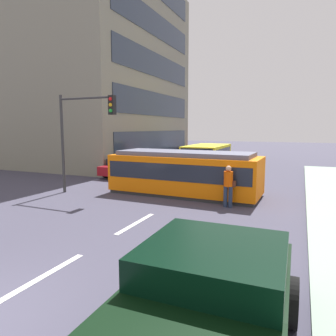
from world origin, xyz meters
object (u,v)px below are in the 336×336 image
(parked_sedan_furthest, at_px, (195,152))
(city_bus, at_px, (207,156))
(parked_sedan_mid, at_px, (129,166))
(parked_sedan_far, at_px, (171,158))
(pickup_truck_parked, at_px, (203,315))
(streetcar_tram, at_px, (185,172))
(traffic_light_mast, at_px, (83,124))
(pedestrian_crossing, at_px, (228,184))

(parked_sedan_furthest, bearing_deg, city_bus, -65.79)
(parked_sedan_mid, bearing_deg, parked_sedan_far, 87.53)
(pickup_truck_parked, xyz_separation_m, parked_sedan_furthest, (-9.13, 26.91, -0.17))
(city_bus, distance_m, pickup_truck_parked, 19.44)
(pickup_truck_parked, relative_size, parked_sedan_furthest, 1.21)
(streetcar_tram, xyz_separation_m, parked_sedan_mid, (-5.39, 3.96, -0.44))
(parked_sedan_mid, bearing_deg, traffic_light_mast, -79.77)
(city_bus, height_order, pickup_truck_parked, city_bus)
(pedestrian_crossing, height_order, parked_sedan_far, pedestrian_crossing)
(parked_sedan_mid, bearing_deg, pickup_truck_parked, -56.20)
(pickup_truck_parked, xyz_separation_m, parked_sedan_far, (-9.11, 20.46, -0.17))
(pickup_truck_parked, bearing_deg, pedestrian_crossing, 100.35)
(pedestrian_crossing, bearing_deg, parked_sedan_far, 122.23)
(city_bus, height_order, traffic_light_mast, traffic_light_mast)
(city_bus, height_order, parked_sedan_furthest, city_bus)
(traffic_light_mast, bearing_deg, parked_sedan_mid, 100.23)
(streetcar_tram, relative_size, pickup_truck_parked, 1.41)
(city_bus, xyz_separation_m, traffic_light_mast, (-2.90, -10.53, 2.26))
(streetcar_tram, relative_size, pedestrian_crossing, 4.24)
(parked_sedan_furthest, bearing_deg, streetcar_tram, -73.06)
(pedestrian_crossing, height_order, pickup_truck_parked, pedestrian_crossing)
(city_bus, bearing_deg, streetcar_tram, -80.59)
(streetcar_tram, bearing_deg, parked_sedan_furthest, 106.94)
(parked_sedan_mid, height_order, parked_sedan_far, same)
(parked_sedan_far, height_order, parked_sedan_furthest, same)
(traffic_light_mast, bearing_deg, parked_sedan_far, 93.65)
(parked_sedan_far, relative_size, traffic_light_mast, 0.90)
(streetcar_tram, xyz_separation_m, parked_sedan_furthest, (-5.13, 16.84, -0.44))
(city_bus, relative_size, pickup_truck_parked, 1.05)
(pedestrian_crossing, relative_size, parked_sedan_far, 0.39)
(traffic_light_mast, bearing_deg, pickup_truck_parked, -44.34)
(pickup_truck_parked, relative_size, parked_sedan_far, 1.19)
(parked_sedan_furthest, bearing_deg, parked_sedan_far, -89.85)
(traffic_light_mast, bearing_deg, streetcar_tram, 24.00)
(pickup_truck_parked, xyz_separation_m, parked_sedan_mid, (-9.39, 14.02, -0.17))
(city_bus, distance_m, parked_sedan_mid, 6.12)
(pedestrian_crossing, bearing_deg, traffic_light_mast, -177.18)
(streetcar_tram, height_order, parked_sedan_far, streetcar_tram)
(parked_sedan_mid, xyz_separation_m, parked_sedan_furthest, (0.26, 12.88, -0.00))
(parked_sedan_far, distance_m, traffic_light_mast, 12.64)
(city_bus, xyz_separation_m, pedestrian_crossing, (3.87, -10.20, -0.12))
(pedestrian_crossing, relative_size, parked_sedan_mid, 0.37)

